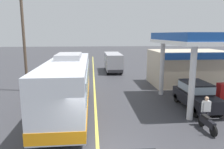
# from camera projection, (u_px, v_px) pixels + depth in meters

# --- Properties ---
(ground) EXTENTS (120.00, 120.00, 0.00)m
(ground) POSITION_uv_depth(u_px,v_px,m) (94.00, 73.00, 28.33)
(ground) COLOR #38383D
(lane_divider_stripe) EXTENTS (0.16, 50.00, 0.01)m
(lane_divider_stripe) POSITION_uv_depth(u_px,v_px,m) (94.00, 81.00, 23.43)
(lane_divider_stripe) COLOR #D8CC4C
(lane_divider_stripe) RESTS_ON ground
(coach_bus_main) EXTENTS (2.60, 11.04, 3.69)m
(coach_bus_main) POSITION_uv_depth(u_px,v_px,m) (68.00, 85.00, 14.04)
(coach_bus_main) COLOR silver
(coach_bus_main) RESTS_ON ground
(gas_station_roadside) EXTENTS (9.10, 11.95, 5.10)m
(gas_station_roadside) POSITION_uv_depth(u_px,v_px,m) (197.00, 61.00, 19.45)
(gas_station_roadside) COLOR #194799
(gas_station_roadside) RESTS_ON ground
(car_at_pump) EXTENTS (1.70, 4.20, 1.82)m
(car_at_pump) POSITION_uv_depth(u_px,v_px,m) (196.00, 94.00, 14.60)
(car_at_pump) COLOR black
(car_at_pump) RESTS_ON ground
(minibus_opposing_lane) EXTENTS (2.04, 6.13, 2.44)m
(minibus_opposing_lane) POSITION_uv_depth(u_px,v_px,m) (113.00, 61.00, 28.94)
(minibus_opposing_lane) COLOR #A5A5AD
(minibus_opposing_lane) RESTS_ON ground
(motorcycle_parked_forecourt) EXTENTS (0.55, 1.80, 0.92)m
(motorcycle_parked_forecourt) POSITION_uv_depth(u_px,v_px,m) (207.00, 123.00, 11.24)
(motorcycle_parked_forecourt) COLOR black
(motorcycle_parked_forecourt) RESTS_ON ground
(pedestrian_near_pump) EXTENTS (0.55, 0.22, 1.66)m
(pedestrian_near_pump) POSITION_uv_depth(u_px,v_px,m) (193.00, 83.00, 18.31)
(pedestrian_near_pump) COLOR #33333F
(pedestrian_near_pump) RESTS_ON ground
(pedestrian_by_shop) EXTENTS (0.55, 0.22, 1.66)m
(pedestrian_by_shop) POSITION_uv_depth(u_px,v_px,m) (206.00, 109.00, 11.85)
(pedestrian_by_shop) COLOR #33333F
(pedestrian_by_shop) RESTS_ON ground
(car_trailing_behind_bus) EXTENTS (1.70, 4.20, 1.82)m
(car_trailing_behind_bus) POSITION_uv_depth(u_px,v_px,m) (79.00, 62.00, 30.74)
(car_trailing_behind_bus) COLOR black
(car_trailing_behind_bus) RESTS_ON ground
(utility_pole_roadside) EXTENTS (1.80, 0.24, 8.99)m
(utility_pole_roadside) POSITION_uv_depth(u_px,v_px,m) (24.00, 38.00, 18.51)
(utility_pole_roadside) COLOR brown
(utility_pole_roadside) RESTS_ON ground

